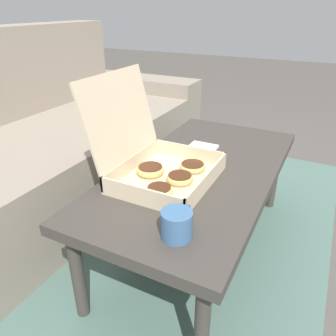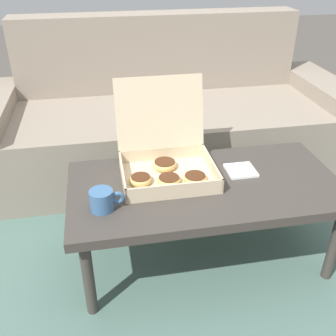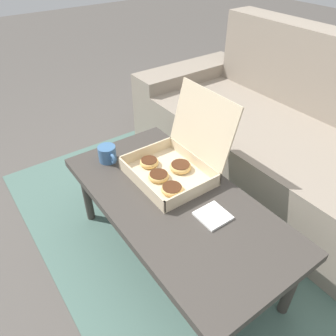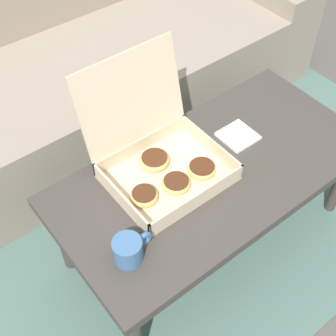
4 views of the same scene
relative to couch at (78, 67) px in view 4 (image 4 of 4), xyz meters
name	(u,v)px [view 4 (image 4 of 4)]	position (x,y,z in m)	size (l,w,h in m)	color
ground_plane	(190,219)	(0.00, -0.84, -0.29)	(12.00, 12.00, 0.00)	#514C47
area_rug	(148,176)	(0.00, -0.54, -0.29)	(2.40, 1.90, 0.01)	#4C6B60
couch	(78,67)	(0.00, 0.00, 0.00)	(2.28, 0.87, 0.90)	gray
coffee_table	(213,177)	(0.00, -0.94, 0.08)	(1.13, 0.57, 0.41)	#3D3833
pastry_box	(159,157)	(-0.15, -0.83, 0.19)	(0.39, 0.40, 0.37)	beige
coffee_mug	(129,250)	(-0.43, -1.05, 0.16)	(0.13, 0.09, 0.08)	#3D6693
napkin_stack	(238,136)	(0.18, -0.88, 0.13)	(0.12, 0.12, 0.01)	white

